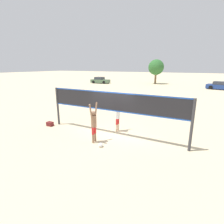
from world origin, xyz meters
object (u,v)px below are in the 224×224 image
volleyball (101,145)px  player_blocker (118,115)px  parked_car_mid (100,80)px  player_spiker (94,122)px  tree_left_cluster (156,67)px  volleyball_net (112,105)px  gear_bag (50,124)px  parked_car_near (221,86)px

volleyball → player_blocker: bearing=95.9°
volleyball → parked_car_mid: (-17.04, 27.39, 0.53)m
player_spiker → player_blocker: bearing=-10.2°
player_blocker → tree_left_cluster: tree_left_cluster is taller
volleyball_net → tree_left_cluster: 31.18m
player_spiker → player_blocker: player_spiker is taller
player_blocker → gear_bag: size_ratio=4.77×
player_spiker → tree_left_cluster: tree_left_cluster is taller
volleyball_net → gear_bag: size_ratio=19.95×
player_spiker → gear_bag: (-4.01, 0.75, -0.96)m
gear_bag → tree_left_cluster: 31.38m
player_blocker → parked_car_mid: player_blocker is taller
parked_car_near → gear_bag: bearing=-98.8°
volleyball_net → parked_car_mid: size_ratio=1.92×
gear_bag → volleyball: bearing=-13.1°
volleyball → parked_car_mid: 32.27m
gear_bag → parked_car_mid: (-12.44, 26.32, 0.50)m
player_spiker → parked_car_mid: (-16.45, 27.07, -0.46)m
volleyball_net → tree_left_cluster: bearing=100.2°
volleyball_net → volleyball: 2.31m
tree_left_cluster → volleyball_net: bearing=-79.8°
player_spiker → player_blocker: 2.02m
volleyball_net → parked_car_mid: 30.79m
player_spiker → volleyball: 1.19m
volleyball_net → parked_car_mid: bearing=123.1°
parked_car_near → parked_car_mid: 23.54m
player_spiker → volleyball: bearing=-118.6°
parked_car_near → parked_car_mid: parked_car_mid is taller
volleyball → parked_car_mid: size_ratio=0.05×
volleyball → parked_car_near: parked_car_near is taller
player_blocker → gear_bag: (-4.37, -1.24, -0.90)m
player_spiker → volleyball: (0.59, -0.32, -0.98)m
volleyball_net → player_blocker: size_ratio=4.18×
player_spiker → gear_bag: bearing=79.4°
gear_bag → parked_car_mid: 29.11m
volleyball → gear_bag: size_ratio=0.52×
volleyball → gear_bag: 4.73m
volleyball_net → volleyball: volleyball_net is taller
volleyball_net → player_spiker: volleyball_net is taller
volleyball_net → parked_car_near: 26.95m
parked_car_near → tree_left_cluster: tree_left_cluster is taller
parked_car_mid → parked_car_near: bearing=-2.8°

